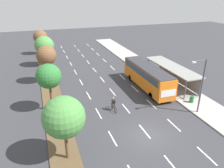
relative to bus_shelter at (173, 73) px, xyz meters
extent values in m
plane|color=#38383D|center=(-9.53, -10.44, -1.87)|extent=(140.00, 140.00, 0.00)
cube|color=brown|center=(-17.83, 9.56, -1.81)|extent=(2.60, 52.00, 0.12)
cube|color=#ADAAA3|center=(-0.28, 9.56, -1.79)|extent=(4.50, 52.00, 0.15)
cube|color=white|center=(-13.03, -9.66, -1.86)|extent=(0.14, 2.50, 0.01)
cube|color=white|center=(-13.03, -4.64, -1.86)|extent=(0.14, 2.50, 0.01)
cube|color=white|center=(-13.03, 0.39, -1.86)|extent=(0.14, 2.50, 0.01)
cube|color=white|center=(-13.03, 5.42, -1.86)|extent=(0.14, 2.50, 0.01)
cube|color=white|center=(-13.03, 10.45, -1.86)|extent=(0.14, 2.50, 0.01)
cube|color=white|center=(-13.03, 15.47, -1.86)|extent=(0.14, 2.50, 0.01)
cube|color=white|center=(-13.03, 20.50, -1.86)|extent=(0.14, 2.50, 0.01)
cube|color=white|center=(-13.03, 25.53, -1.86)|extent=(0.14, 2.50, 0.01)
cube|color=white|center=(-13.03, 30.55, -1.86)|extent=(0.14, 2.50, 0.01)
cube|color=white|center=(-9.53, -14.69, -1.86)|extent=(0.14, 2.50, 0.01)
cube|color=white|center=(-9.53, -9.66, -1.86)|extent=(0.14, 2.50, 0.01)
cube|color=white|center=(-9.53, -4.64, -1.86)|extent=(0.14, 2.50, 0.01)
cube|color=white|center=(-9.53, 0.39, -1.86)|extent=(0.14, 2.50, 0.01)
cube|color=white|center=(-9.53, 5.42, -1.86)|extent=(0.14, 2.50, 0.01)
cube|color=white|center=(-9.53, 10.45, -1.86)|extent=(0.14, 2.50, 0.01)
cube|color=white|center=(-9.53, 15.47, -1.86)|extent=(0.14, 2.50, 0.01)
cube|color=white|center=(-9.53, 20.50, -1.86)|extent=(0.14, 2.50, 0.01)
cube|color=white|center=(-9.53, 25.53, -1.86)|extent=(0.14, 2.50, 0.01)
cube|color=white|center=(-9.53, 30.55, -1.86)|extent=(0.14, 2.50, 0.01)
cube|color=white|center=(-6.03, -14.69, -1.86)|extent=(0.14, 2.50, 0.01)
cube|color=white|center=(-6.03, -9.66, -1.86)|extent=(0.14, 2.50, 0.01)
cube|color=white|center=(-6.03, -4.64, -1.86)|extent=(0.14, 2.50, 0.01)
cube|color=white|center=(-6.03, 0.39, -1.86)|extent=(0.14, 2.50, 0.01)
cube|color=white|center=(-6.03, 5.42, -1.86)|extent=(0.14, 2.50, 0.01)
cube|color=white|center=(-6.03, 10.45, -1.86)|extent=(0.14, 2.50, 0.01)
cube|color=white|center=(-6.03, 15.47, -1.86)|extent=(0.14, 2.50, 0.01)
cube|color=white|center=(-6.03, 20.50, -1.86)|extent=(0.14, 2.50, 0.01)
cube|color=white|center=(-6.03, 25.53, -1.86)|extent=(0.14, 2.50, 0.01)
cube|color=white|center=(-6.03, 30.55, -1.86)|extent=(0.14, 2.50, 0.01)
cube|color=gray|center=(-0.28, 0.00, -1.67)|extent=(2.60, 10.71, 0.10)
cylinder|color=#56565B|center=(-1.46, -5.11, -0.32)|extent=(0.16, 0.16, 2.60)
cylinder|color=#56565B|center=(-1.46, 5.11, -0.32)|extent=(0.16, 0.16, 2.60)
cylinder|color=#56565B|center=(0.90, -5.11, -0.32)|extent=(0.16, 0.16, 2.60)
cylinder|color=#56565B|center=(0.90, 5.11, -0.32)|extent=(0.16, 0.16, 2.60)
cube|color=gray|center=(0.96, 0.00, -0.32)|extent=(0.10, 10.17, 2.34)
cube|color=gray|center=(-0.28, 0.00, 1.06)|extent=(2.90, 11.11, 0.16)
cube|color=orange|center=(-4.28, 0.06, -0.02)|extent=(2.50, 11.20, 2.80)
cube|color=#2D3D4C|center=(-4.28, 0.06, 0.83)|extent=(2.54, 10.30, 0.90)
cube|color=#333338|center=(-4.28, 0.06, 1.44)|extent=(2.45, 10.98, 0.12)
cube|color=#2D3D4C|center=(-4.28, 5.68, 0.33)|extent=(2.25, 0.06, 1.54)
cube|color=white|center=(-4.28, -5.56, -0.22)|extent=(2.12, 0.04, 0.90)
cylinder|color=black|center=(-5.38, 3.53, -1.37)|extent=(0.30, 1.00, 1.00)
cylinder|color=black|center=(-3.18, 3.53, -1.37)|extent=(0.30, 1.00, 1.00)
cylinder|color=black|center=(-5.38, -3.41, -1.37)|extent=(0.30, 1.00, 1.00)
cylinder|color=black|center=(-3.18, -3.41, -1.37)|extent=(0.30, 1.00, 1.00)
torus|color=black|center=(-11.09, -3.99, -1.51)|extent=(0.06, 0.72, 0.72)
torus|color=black|center=(-11.09, -5.09, -1.51)|extent=(0.06, 0.72, 0.72)
cylinder|color=maroon|center=(-11.09, -4.54, -1.23)|extent=(0.05, 0.94, 0.05)
cylinder|color=maroon|center=(-11.09, -4.64, -1.41)|extent=(0.05, 0.57, 0.42)
cylinder|color=maroon|center=(-11.09, -4.74, -1.21)|extent=(0.04, 0.04, 0.40)
cube|color=black|center=(-11.09, -4.74, -1.01)|extent=(0.12, 0.24, 0.06)
cylinder|color=black|center=(-11.09, -4.04, -0.96)|extent=(0.46, 0.04, 0.04)
cube|color=black|center=(-11.09, -4.56, -0.68)|extent=(0.30, 0.36, 0.59)
cube|color=black|center=(-11.09, -4.72, -0.66)|extent=(0.26, 0.26, 0.42)
sphere|color=tan|center=(-11.09, -4.44, -0.26)|extent=(0.20, 0.20, 0.20)
cylinder|color=brown|center=(-11.21, -4.59, -1.08)|extent=(0.12, 0.42, 0.25)
cylinder|color=brown|center=(-11.21, -4.42, -1.34)|extent=(0.10, 0.17, 0.41)
cylinder|color=brown|center=(-10.97, -4.59, -1.08)|extent=(0.12, 0.42, 0.25)
cylinder|color=brown|center=(-10.97, -4.42, -1.34)|extent=(0.10, 0.17, 0.41)
cylinder|color=black|center=(-11.26, -4.34, -0.63)|extent=(0.09, 0.47, 0.28)
cylinder|color=black|center=(-10.92, -4.34, -0.63)|extent=(0.09, 0.47, 0.28)
cylinder|color=brown|center=(-17.59, -11.03, -0.39)|extent=(0.28, 0.28, 2.72)
sphere|color=#4C8E42|center=(-17.59, -11.03, 2.27)|extent=(3.46, 3.46, 3.46)
cylinder|color=brown|center=(-18.07, -2.12, -0.14)|extent=(0.28, 0.28, 3.22)
sphere|color=#2D7533|center=(-18.07, -2.12, 2.55)|extent=(2.88, 2.88, 2.88)
cylinder|color=brown|center=(-17.76, 6.78, -0.13)|extent=(0.28, 0.28, 3.23)
sphere|color=brown|center=(-17.76, 6.78, 2.59)|extent=(2.97, 2.97, 2.97)
cylinder|color=brown|center=(-17.63, 15.69, -0.49)|extent=(0.28, 0.28, 2.52)
sphere|color=#4C8E42|center=(-17.63, 15.69, 2.10)|extent=(3.54, 3.54, 3.54)
cylinder|color=brown|center=(-17.99, 24.60, -0.40)|extent=(0.28, 0.28, 2.68)
sphere|color=brown|center=(-17.99, 24.60, 2.08)|extent=(3.06, 3.06, 3.06)
cylinder|color=#4C4C51|center=(-1.93, -8.35, 1.53)|extent=(0.18, 0.18, 6.50)
cylinder|color=#4C4C51|center=(-2.73, -8.35, 4.63)|extent=(1.60, 0.12, 0.12)
cube|color=silver|center=(-3.53, -8.35, 4.56)|extent=(0.44, 0.24, 0.16)
cylinder|color=#286B38|center=(-1.08, -6.13, -1.29)|extent=(0.52, 0.52, 0.85)
camera|label=1|loc=(-18.81, -26.20, 11.42)|focal=34.92mm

